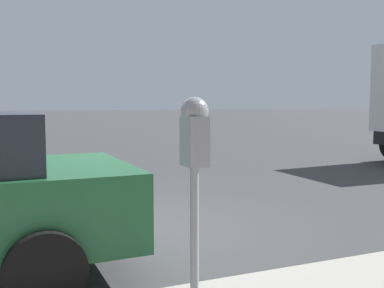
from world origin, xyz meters
name	(u,v)px	position (x,y,z in m)	size (l,w,h in m)	color
ground_plane	(125,230)	(0.00, 0.00, 0.00)	(220.00, 220.00, 0.00)	#424244
parking_meter	(195,149)	(-2.68, 0.18, 1.29)	(0.21, 0.19, 1.50)	gray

